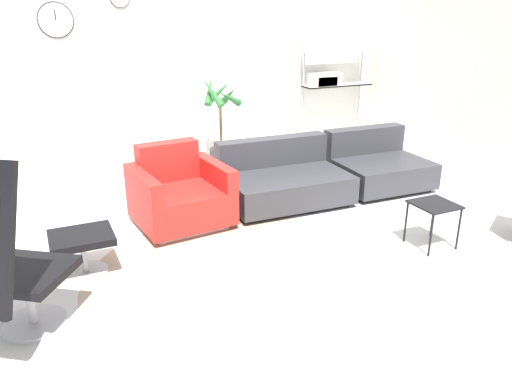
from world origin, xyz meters
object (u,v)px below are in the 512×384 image
Objects in this scene: ottoman at (82,244)px; couch_low at (283,181)px; armchair_red at (179,197)px; couch_second at (377,167)px; potted_plant at (221,131)px; side_table at (434,209)px; shelf_unit at (330,78)px.

couch_low is (2.22, 0.77, -0.03)m from ottoman.
couch_second is (2.49, 0.11, -0.05)m from armchair_red.
couch_second is 2.11m from potted_plant.
side_table is at bearing 116.03° from couch_low.
armchair_red is 0.70× the size of couch_low.
shelf_unit reaches higher than side_table.
side_table is at bearing -74.26° from potted_plant.
side_table is 0.33× the size of potted_plant.
couch_low is 1.10× the size of potted_plant.
couch_low is at bearing 114.42° from side_table.
armchair_red is 1.96m from potted_plant.
potted_plant is at bearing -82.47° from couch_low.
ottoman is 1.19m from armchair_red.
armchair_red is 2.40m from side_table.
couch_second is 1.65m from side_table.
armchair_red is 2.50m from couch_second.
potted_plant is 1.98m from shelf_unit.
couch_low is 1.72m from side_table.
potted_plant is at bearing -170.96° from shelf_unit.
couch_second is at bearing -179.08° from couch_low.
ottoman is at bearing 27.06° from armchair_red.
potted_plant reaches higher than side_table.
potted_plant is at bearing 105.74° from side_table.
ottoman is 4.78m from shelf_unit.
armchair_red is 1.23m from couch_low.
side_table is (2.93, -0.79, 0.10)m from ottoman.
side_table reaches higher than ottoman.
shelf_unit reaches higher than ottoman.
couch_second is at bearing 176.65° from armchair_red.
armchair_red is 0.76× the size of potted_plant.
couch_low is at bearing 19.21° from ottoman.
armchair_red is at bearing 143.36° from side_table.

